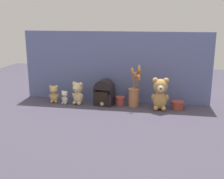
% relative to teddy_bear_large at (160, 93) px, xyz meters
% --- Properties ---
extents(ground_plane, '(4.00, 4.00, 0.00)m').
position_rel_teddy_bear_large_xyz_m(ground_plane, '(-0.41, 0.02, -0.14)').
color(ground_plane, '#3D3847').
extents(backdrop_wall, '(1.70, 0.02, 0.64)m').
position_rel_teddy_bear_large_xyz_m(backdrop_wall, '(-0.41, 0.18, 0.18)').
color(backdrop_wall, slate).
rests_on(backdrop_wall, ground).
extents(teddy_bear_large, '(0.15, 0.14, 0.27)m').
position_rel_teddy_bear_large_xyz_m(teddy_bear_large, '(0.00, 0.00, 0.00)').
color(teddy_bear_large, tan).
rests_on(teddy_bear_large, ground).
extents(teddy_bear_medium, '(0.11, 0.10, 0.20)m').
position_rel_teddy_bear_large_xyz_m(teddy_bear_medium, '(-0.72, 0.02, -0.04)').
color(teddy_bear_medium, '#DBBC84').
rests_on(teddy_bear_medium, ground).
extents(teddy_bear_small, '(0.09, 0.08, 0.16)m').
position_rel_teddy_bear_large_xyz_m(teddy_bear_small, '(-0.95, 0.03, -0.06)').
color(teddy_bear_small, tan).
rests_on(teddy_bear_small, ground).
extents(teddy_bear_tiny, '(0.07, 0.06, 0.12)m').
position_rel_teddy_bear_large_xyz_m(teddy_bear_tiny, '(-0.84, 0.01, -0.08)').
color(teddy_bear_tiny, beige).
rests_on(teddy_bear_tiny, ground).
extents(flower_vase, '(0.12, 0.14, 0.37)m').
position_rel_teddy_bear_large_xyz_m(flower_vase, '(-0.22, 0.05, -0.03)').
color(flower_vase, '#AD7047').
rests_on(flower_vase, ground).
extents(vintage_radio, '(0.18, 0.14, 0.23)m').
position_rel_teddy_bear_large_xyz_m(vintage_radio, '(-0.49, 0.05, -0.03)').
color(vintage_radio, black).
rests_on(vintage_radio, ground).
extents(decorative_tin_tall, '(0.11, 0.11, 0.07)m').
position_rel_teddy_bear_large_xyz_m(decorative_tin_tall, '(0.15, 0.04, -0.11)').
color(decorative_tin_tall, '#993D33').
rests_on(decorative_tin_tall, ground).
extents(decorative_tin_short, '(0.08, 0.08, 0.08)m').
position_rel_teddy_bear_large_xyz_m(decorative_tin_short, '(-0.34, 0.05, -0.10)').
color(decorative_tin_short, '#993D33').
rests_on(decorative_tin_short, ground).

